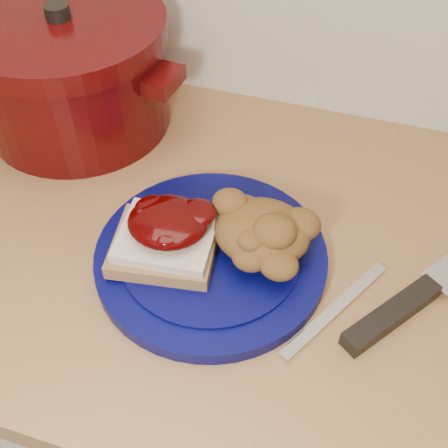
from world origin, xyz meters
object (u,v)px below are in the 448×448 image
(chef_knife, at_px, (421,293))
(butter_knife, at_px, (335,309))
(pepper_grinder, at_px, (82,71))
(plate, at_px, (211,257))
(dutch_oven, at_px, (71,72))

(chef_knife, xyz_separation_m, butter_knife, (-0.09, -0.05, -0.01))
(chef_knife, bearing_deg, pepper_grinder, 104.41)
(chef_knife, distance_m, pepper_grinder, 0.57)
(chef_knife, relative_size, pepper_grinder, 2.22)
(pepper_grinder, bearing_deg, plate, -39.70)
(chef_knife, distance_m, butter_knife, 0.10)
(dutch_oven, bearing_deg, pepper_grinder, 90.33)
(dutch_oven, bearing_deg, plate, -36.26)
(butter_knife, distance_m, pepper_grinder, 0.51)
(butter_knife, distance_m, dutch_oven, 0.50)
(dutch_oven, bearing_deg, chef_knife, -19.38)
(plate, bearing_deg, chef_knife, 4.93)
(butter_knife, bearing_deg, chef_knife, -34.38)
(plate, distance_m, butter_knife, 0.16)
(chef_knife, height_order, butter_knife, chef_knife)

